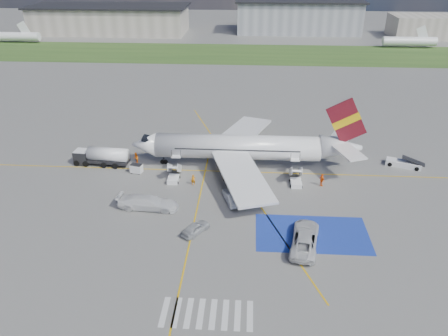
{
  "coord_description": "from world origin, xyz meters",
  "views": [
    {
      "loc": [
        1.83,
        -49.17,
        32.24
      ],
      "look_at": [
        -1.66,
        6.39,
        3.5
      ],
      "focal_mm": 35.0,
      "sensor_mm": 36.0,
      "label": 1
    }
  ],
  "objects_px": {
    "airliner": "(247,147)",
    "gpu_cart": "(136,169)",
    "fuel_tanker": "(102,158)",
    "van_white_b": "(148,201)",
    "van_white_a": "(305,236)",
    "car_silver_a": "(196,228)",
    "car_silver_b": "(232,197)",
    "belt_loader": "(404,164)"
  },
  "relations": [
    {
      "from": "airliner",
      "to": "gpu_cart",
      "type": "relative_size",
      "value": 18.14
    },
    {
      "from": "airliner",
      "to": "gpu_cart",
      "type": "xyz_separation_m",
      "value": [
        -17.22,
        -3.39,
        -2.71
      ]
    },
    {
      "from": "fuel_tanker",
      "to": "airliner",
      "type": "bearing_deg",
      "value": 7.36
    },
    {
      "from": "gpu_cart",
      "to": "van_white_b",
      "type": "relative_size",
      "value": 0.32
    },
    {
      "from": "fuel_tanker",
      "to": "van_white_a",
      "type": "height_order",
      "value": "fuel_tanker"
    },
    {
      "from": "fuel_tanker",
      "to": "car_silver_a",
      "type": "xyz_separation_m",
      "value": [
        17.43,
        -17.86,
        -0.58
      ]
    },
    {
      "from": "fuel_tanker",
      "to": "car_silver_b",
      "type": "bearing_deg",
      "value": -20.12
    },
    {
      "from": "belt_loader",
      "to": "van_white_a",
      "type": "height_order",
      "value": "van_white_a"
    },
    {
      "from": "fuel_tanker",
      "to": "belt_loader",
      "type": "xyz_separation_m",
      "value": [
        48.93,
        2.43,
        -0.84
      ]
    },
    {
      "from": "gpu_cart",
      "to": "van_white_b",
      "type": "bearing_deg",
      "value": -54.19
    },
    {
      "from": "belt_loader",
      "to": "van_white_b",
      "type": "relative_size",
      "value": 0.97
    },
    {
      "from": "fuel_tanker",
      "to": "van_white_b",
      "type": "relative_size",
      "value": 1.45
    },
    {
      "from": "belt_loader",
      "to": "car_silver_a",
      "type": "distance_m",
      "value": 37.46
    },
    {
      "from": "car_silver_a",
      "to": "van_white_a",
      "type": "height_order",
      "value": "van_white_a"
    },
    {
      "from": "van_white_a",
      "to": "van_white_b",
      "type": "xyz_separation_m",
      "value": [
        -20.47,
        6.85,
        0.01
      ]
    },
    {
      "from": "car_silver_a",
      "to": "airliner",
      "type": "bearing_deg",
      "value": -72.86
    },
    {
      "from": "gpu_cart",
      "to": "car_silver_a",
      "type": "bearing_deg",
      "value": -39.9
    },
    {
      "from": "airliner",
      "to": "fuel_tanker",
      "type": "height_order",
      "value": "airliner"
    },
    {
      "from": "car_silver_b",
      "to": "car_silver_a",
      "type": "bearing_deg",
      "value": 43.23
    },
    {
      "from": "car_silver_a",
      "to": "car_silver_b",
      "type": "height_order",
      "value": "car_silver_b"
    },
    {
      "from": "fuel_tanker",
      "to": "van_white_a",
      "type": "distance_m",
      "value": 36.39
    },
    {
      "from": "car_silver_b",
      "to": "van_white_a",
      "type": "bearing_deg",
      "value": 116.86
    },
    {
      "from": "belt_loader",
      "to": "van_white_a",
      "type": "relative_size",
      "value": 0.93
    },
    {
      "from": "fuel_tanker",
      "to": "car_silver_a",
      "type": "bearing_deg",
      "value": -40.4
    },
    {
      "from": "van_white_a",
      "to": "belt_loader",
      "type": "bearing_deg",
      "value": -119.32
    },
    {
      "from": "van_white_b",
      "to": "gpu_cart",
      "type": "bearing_deg",
      "value": 26.06
    },
    {
      "from": "belt_loader",
      "to": "car_silver_b",
      "type": "xyz_separation_m",
      "value": [
        -27.31,
        -12.7,
        0.36
      ]
    },
    {
      "from": "airliner",
      "to": "car_silver_b",
      "type": "distance_m",
      "value": 11.56
    },
    {
      "from": "van_white_a",
      "to": "van_white_b",
      "type": "height_order",
      "value": "van_white_b"
    },
    {
      "from": "gpu_cart",
      "to": "belt_loader",
      "type": "height_order",
      "value": "belt_loader"
    },
    {
      "from": "van_white_b",
      "to": "car_silver_b",
      "type": "bearing_deg",
      "value": -74.09
    },
    {
      "from": "airliner",
      "to": "fuel_tanker",
      "type": "xyz_separation_m",
      "value": [
        -23.45,
        -0.85,
        -2.11
      ]
    },
    {
      "from": "gpu_cart",
      "to": "van_white_a",
      "type": "distance_m",
      "value": 29.79
    },
    {
      "from": "airliner",
      "to": "gpu_cart",
      "type": "bearing_deg",
      "value": -168.85
    },
    {
      "from": "car_silver_b",
      "to": "van_white_a",
      "type": "xyz_separation_m",
      "value": [
        9.14,
        -9.2,
        0.43
      ]
    },
    {
      "from": "airliner",
      "to": "belt_loader",
      "type": "xyz_separation_m",
      "value": [
        25.47,
        1.58,
        -2.95
      ]
    },
    {
      "from": "fuel_tanker",
      "to": "car_silver_a",
      "type": "relative_size",
      "value": 2.21
    },
    {
      "from": "van_white_a",
      "to": "car_silver_a",
      "type": "bearing_deg",
      "value": 3.5
    },
    {
      "from": "belt_loader",
      "to": "van_white_b",
      "type": "distance_m",
      "value": 41.48
    },
    {
      "from": "gpu_cart",
      "to": "car_silver_a",
      "type": "relative_size",
      "value": 0.49
    },
    {
      "from": "gpu_cart",
      "to": "fuel_tanker",
      "type": "bearing_deg",
      "value": 171.7
    },
    {
      "from": "fuel_tanker",
      "to": "van_white_b",
      "type": "bearing_deg",
      "value": -45.55
    }
  ]
}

